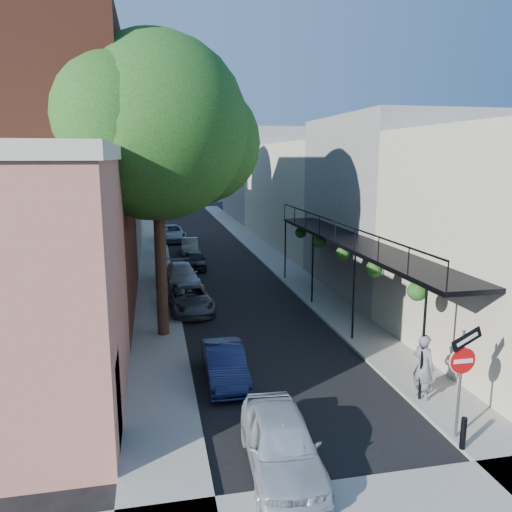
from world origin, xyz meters
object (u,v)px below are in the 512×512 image
parked_car_c (190,299)px  parked_car_d (182,275)px  oak_near (168,132)px  parked_car_g (171,233)px  bollard (463,433)px  parked_car_a (281,443)px  parked_car_f (190,246)px  oak_mid (162,155)px  oak_far (160,138)px  pedestrian (423,366)px  sign_post (462,365)px  parked_car_b (225,364)px  parked_car_e (195,260)px

parked_car_c → parked_car_d: (-0.08, 4.84, 0.01)m
oak_near → parked_car_g: oak_near is taller
bollard → parked_car_a: 4.41m
parked_car_d → parked_car_f: (1.14, 9.28, -0.03)m
parked_car_c → oak_mid: bearing=96.6°
bollard → oak_near: (-6.37, 9.76, 7.36)m
oak_far → parked_car_g: 9.61m
oak_far → parked_car_a: size_ratio=3.03×
oak_mid → pedestrian: 17.67m
sign_post → bollard: size_ratio=3.74×
parked_car_g → oak_mid: bearing=-96.7°
sign_post → parked_car_g: sign_post is taller
sign_post → parked_car_g: (-5.76, 32.16, -1.36)m
oak_far → parked_car_b: 23.07m
oak_near → oak_mid: 8.01m
parked_car_b → oak_mid: bearing=97.4°
oak_far → parked_car_e: (1.82, -5.25, -7.69)m
oak_near → parked_car_f: bearing=83.6°
parked_car_b → pedestrian: 5.96m
parked_car_e → parked_car_f: bearing=91.2°
sign_post → parked_car_b: 7.05m
oak_near → parked_car_a: size_ratio=2.91×
sign_post → parked_car_c: sign_post is taller
bollard → parked_car_e: size_ratio=0.24×
parked_car_b → parked_car_c: (-0.52, 7.63, 0.01)m
parked_car_d → parked_car_f: size_ratio=1.19×
parked_car_a → parked_car_c: (-1.12, 12.44, -0.09)m
parked_car_g → parked_car_e: bearing=-88.1°
oak_near → parked_car_e: bearing=81.2°
parked_car_e → parked_car_g: 11.16m
sign_post → oak_near: size_ratio=0.26×
sign_post → oak_far: 27.80m
oak_near → parked_car_f: oak_near is taller
parked_car_d → parked_car_e: size_ratio=1.22×
bollard → pedestrian: (0.40, 2.56, 0.56)m
oak_near → parked_car_d: 10.68m
oak_far → sign_post: bearing=-76.1°
pedestrian → bollard: bearing=148.4°
oak_mid → parked_car_d: size_ratio=2.52×
oak_near → parked_car_c: (0.85, 2.93, -7.30)m
oak_far → parked_car_d: oak_far is taller
bollard → sign_post: bearing=71.4°
parked_car_a → parked_car_c: 12.49m
oak_near → oak_mid: (-0.05, 7.97, -0.82)m
parked_car_d → parked_car_e: parked_car_d is taller
parked_car_c → parked_car_g: bearing=86.7°
parked_car_g → sign_post: bearing=-83.4°
oak_near → sign_post: bearing=-54.9°
parked_car_d → pedestrian: pedestrian is taller
oak_far → parked_car_a: oak_far is taller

